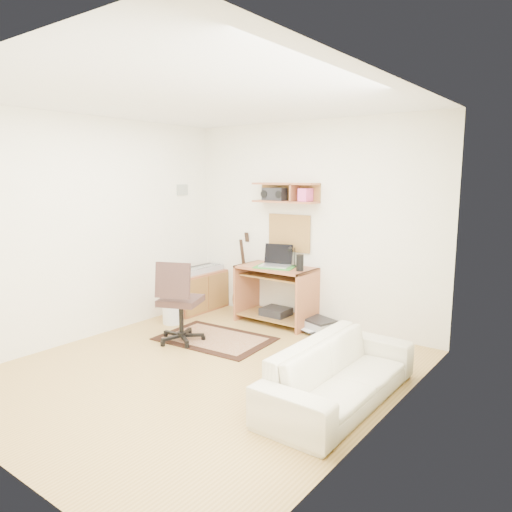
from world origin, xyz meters
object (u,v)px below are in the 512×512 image
Objects in this scene: desk at (276,295)px; cabinet at (198,291)px; printer at (319,325)px; sofa at (340,363)px; task_chair at (181,301)px.

desk reaches higher than cabinet.
printer is (1.89, 0.20, -0.19)m from cabinet.
sofa is (1.71, -1.51, -0.03)m from desk.
sofa is at bearing -36.64° from printer.
cabinet is (-1.25, -0.18, -0.10)m from desk.
printer is 0.23× the size of sofa.
printer is 1.89m from sofa.
task_chair is at bearing -109.98° from desk.
printer is (1.10, 1.29, -0.41)m from task_chair.
task_chair reaches higher than sofa.
sofa is (2.17, -0.25, -0.15)m from task_chair.
desk is 0.70m from printer.
printer is at bearing 26.35° from task_chair.
sofa is at bearing -29.75° from task_chair.
task_chair reaches higher than desk.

